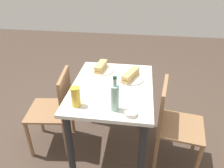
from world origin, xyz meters
name	(u,v)px	position (x,y,z in m)	size (l,w,h in m)	color
ground_plane	(112,149)	(0.00, 0.00, 0.00)	(8.00, 8.00, 0.00)	#47382D
dining_table	(112,100)	(0.00, 0.00, 0.63)	(0.93, 0.71, 0.78)	silver
chair_far	(57,107)	(0.01, 0.55, 0.49)	(0.44, 0.44, 0.85)	#936B47
chair_near	(172,121)	(-0.05, -0.55, 0.49)	(0.46, 0.46, 0.85)	#936B47
plate_near	(130,78)	(0.14, -0.15, 0.79)	(0.25, 0.25, 0.01)	silver
baguette_sandwich_near	(131,75)	(0.14, -0.15, 0.83)	(0.26, 0.16, 0.07)	tan
knife_near	(125,77)	(0.15, -0.10, 0.80)	(0.17, 0.06, 0.01)	silver
plate_far	(101,70)	(0.27, 0.15, 0.79)	(0.25, 0.25, 0.01)	silver
baguette_sandwich_far	(101,66)	(0.27, 0.15, 0.83)	(0.22, 0.10, 0.07)	tan
knife_far	(96,69)	(0.27, 0.20, 0.80)	(0.18, 0.03, 0.01)	silver
water_bottle	(115,97)	(-0.33, -0.07, 0.89)	(0.06, 0.06, 0.28)	#99C6B7
beer_glass	(76,97)	(-0.32, 0.23, 0.86)	(0.07, 0.07, 0.16)	gold
olive_bowl	(131,113)	(-0.38, -0.19, 0.79)	(0.09, 0.09, 0.03)	silver
paper_napkin	(114,91)	(-0.09, -0.03, 0.78)	(0.14, 0.14, 0.00)	white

